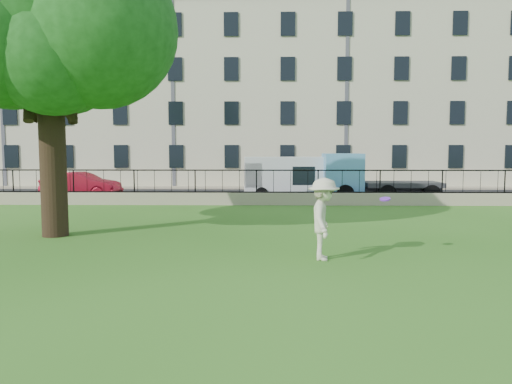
{
  "coord_description": "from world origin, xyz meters",
  "views": [
    {
      "loc": [
        0.47,
        -12.24,
        2.75
      ],
      "look_at": [
        0.15,
        3.5,
        1.38
      ],
      "focal_mm": 35.0,
      "sensor_mm": 36.0,
      "label": 1
    }
  ],
  "objects_px": {
    "blue_truck": "(379,177)",
    "red_sedan": "(81,185)",
    "man": "(324,219)",
    "white_van": "(294,178)",
    "frisbee": "(385,199)",
    "tree": "(45,16)"
  },
  "relations": [
    {
      "from": "white_van",
      "to": "red_sedan",
      "type": "bearing_deg",
      "value": 175.83
    },
    {
      "from": "frisbee",
      "to": "white_van",
      "type": "relative_size",
      "value": 0.05
    },
    {
      "from": "blue_truck",
      "to": "red_sedan",
      "type": "bearing_deg",
      "value": 176.1
    },
    {
      "from": "blue_truck",
      "to": "tree",
      "type": "bearing_deg",
      "value": -139.43
    },
    {
      "from": "tree",
      "to": "white_van",
      "type": "xyz_separation_m",
      "value": [
        8.31,
        12.13,
        -5.64
      ]
    },
    {
      "from": "man",
      "to": "red_sedan",
      "type": "relative_size",
      "value": 0.47
    },
    {
      "from": "man",
      "to": "red_sedan",
      "type": "bearing_deg",
      "value": 44.29
    },
    {
      "from": "red_sedan",
      "to": "tree",
      "type": "bearing_deg",
      "value": -157.84
    },
    {
      "from": "frisbee",
      "to": "blue_truck",
      "type": "xyz_separation_m",
      "value": [
        3.01,
        14.0,
        -0.23
      ]
    },
    {
      "from": "frisbee",
      "to": "blue_truck",
      "type": "relative_size",
      "value": 0.05
    },
    {
      "from": "tree",
      "to": "man",
      "type": "distance_m",
      "value": 10.55
    },
    {
      "from": "tree",
      "to": "frisbee",
      "type": "relative_size",
      "value": 37.72
    },
    {
      "from": "tree",
      "to": "white_van",
      "type": "distance_m",
      "value": 15.75
    },
    {
      "from": "red_sedan",
      "to": "blue_truck",
      "type": "distance_m",
      "value": 16.43
    },
    {
      "from": "man",
      "to": "blue_truck",
      "type": "height_order",
      "value": "blue_truck"
    },
    {
      "from": "red_sedan",
      "to": "white_van",
      "type": "height_order",
      "value": "white_van"
    },
    {
      "from": "frisbee",
      "to": "red_sedan",
      "type": "relative_size",
      "value": 0.06
    },
    {
      "from": "man",
      "to": "white_van",
      "type": "xyz_separation_m",
      "value": [
        0.1,
        15.4,
        0.12
      ]
    },
    {
      "from": "frisbee",
      "to": "blue_truck",
      "type": "distance_m",
      "value": 14.32
    },
    {
      "from": "tree",
      "to": "frisbee",
      "type": "xyz_separation_m",
      "value": [
        9.81,
        -2.87,
        -5.31
      ]
    },
    {
      "from": "man",
      "to": "blue_truck",
      "type": "distance_m",
      "value": 15.12
    },
    {
      "from": "man",
      "to": "tree",
      "type": "bearing_deg",
      "value": 75.14
    }
  ]
}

